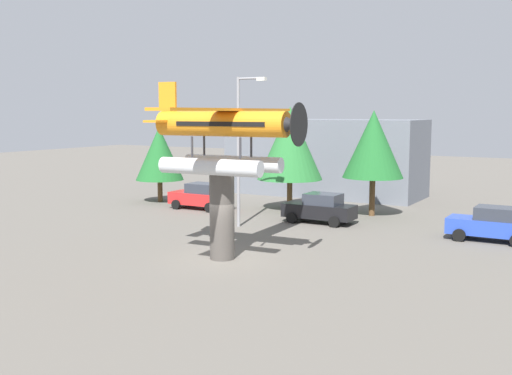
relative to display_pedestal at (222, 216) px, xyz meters
The scene contains 11 objects.
ground_plane 1.92m from the display_pedestal, ahead, with size 140.00×140.00×0.00m, color #605B54.
display_pedestal is the anchor object (origin of this frame).
floatplane_monument 3.59m from the display_pedestal, ahead, with size 6.96×10.44×4.00m.
car_near_red 14.29m from the display_pedestal, 128.92° to the left, with size 4.20×2.02×1.76m.
car_mid_black 10.37m from the display_pedestal, 89.38° to the left, with size 4.20×2.02×1.76m.
car_far_blue 13.98m from the display_pedestal, 45.68° to the left, with size 4.20×2.02×1.76m.
streetlight_primary 8.23m from the display_pedestal, 115.05° to the left, with size 1.84×0.28×8.42m.
storefront_building 22.53m from the display_pedestal, 102.20° to the left, with size 15.07×5.72×5.92m, color slate.
tree_west 18.39m from the display_pedestal, 137.42° to the left, with size 3.45×3.45×5.44m.
tree_east 14.56m from the display_pedestal, 104.91° to the left, with size 4.33×4.33×6.86m.
tree_center_back 14.66m from the display_pedestal, 82.49° to the left, with size 3.78×3.78×6.61m.
Camera 1 is at (14.73, -22.45, 6.50)m, focal length 43.19 mm.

